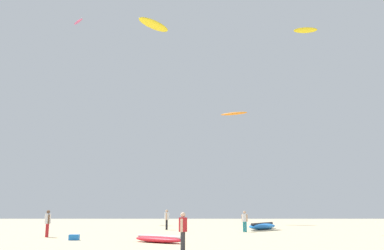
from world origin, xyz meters
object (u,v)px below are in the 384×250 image
(kite_grounded_mid, at_px, (264,226))
(kite_aloft_2, at_px, (80,22))
(kite_aloft_1, at_px, (155,25))
(person_midground, at_px, (246,220))
(person_foreground, at_px, (185,228))
(kite_aloft_4, at_px, (307,30))
(person_left, at_px, (168,218))
(kite_aloft_0, at_px, (235,114))
(person_right, at_px, (49,221))
(cooler_box, at_px, (76,237))
(kite_grounded_near, at_px, (160,239))

(kite_grounded_mid, distance_m, kite_aloft_2, 39.30)
(kite_aloft_1, bearing_deg, person_midground, -49.62)
(kite_aloft_1, bearing_deg, person_foreground, -81.00)
(kite_aloft_4, bearing_deg, person_left, -140.50)
(kite_grounded_mid, height_order, kite_aloft_2, kite_aloft_2)
(person_foreground, bearing_deg, kite_grounded_mid, 85.12)
(person_midground, distance_m, kite_aloft_0, 21.74)
(person_foreground, xyz_separation_m, kite_aloft_2, (-15.68, 36.04, 26.74))
(person_left, xyz_separation_m, kite_grounded_mid, (8.35, 0.81, -0.71))
(kite_aloft_2, height_order, kite_aloft_4, kite_aloft_2)
(kite_aloft_0, xyz_separation_m, kite_aloft_2, (-21.34, 3.86, 14.24))
(kite_grounded_mid, distance_m, kite_aloft_1, 24.46)
(person_left, distance_m, kite_grounded_mid, 8.42)
(person_right, bearing_deg, cooler_box, -78.52)
(person_left, xyz_separation_m, person_right, (-7.07, -9.31, 0.00))
(person_right, height_order, cooler_box, person_right)
(kite_aloft_2, bearing_deg, kite_grounded_mid, -37.80)
(person_left, distance_m, cooler_box, 12.69)
(kite_grounded_mid, relative_size, cooler_box, 8.61)
(kite_grounded_near, relative_size, kite_aloft_2, 1.34)
(kite_aloft_4, bearing_deg, kite_grounded_mid, -123.16)
(kite_grounded_mid, bearing_deg, kite_aloft_2, 142.20)
(person_foreground, height_order, kite_aloft_2, kite_aloft_2)
(kite_aloft_0, bearing_deg, kite_aloft_1, -140.09)
(person_right, xyz_separation_m, kite_aloft_1, (5.01, 15.57, 20.74))
(kite_aloft_0, bearing_deg, kite_aloft_4, -1.49)
(cooler_box, bearing_deg, person_foreground, -43.96)
(kite_aloft_1, height_order, kite_aloft_2, kite_aloft_2)
(person_right, height_order, kite_aloft_0, kite_aloft_0)
(person_right, relative_size, kite_grounded_mid, 0.35)
(person_foreground, xyz_separation_m, kite_aloft_0, (5.66, 32.19, 12.50))
(person_left, relative_size, cooler_box, 3.03)
(cooler_box, bearing_deg, kite_aloft_2, 107.22)
(person_midground, relative_size, kite_aloft_1, 0.38)
(person_right, distance_m, kite_aloft_1, 26.42)
(person_midground, bearing_deg, cooler_box, 165.14)
(person_midground, bearing_deg, kite_aloft_0, 34.27)
(person_left, bearing_deg, kite_aloft_0, -113.27)
(person_left, distance_m, kite_aloft_4, 32.20)
(person_right, height_order, kite_aloft_1, kite_aloft_1)
(kite_grounded_mid, xyz_separation_m, kite_aloft_4, (8.59, 13.15, 24.27))
(kite_grounded_near, bearing_deg, person_left, 91.62)
(kite_aloft_1, height_order, kite_aloft_4, kite_aloft_4)
(kite_grounded_near, bearing_deg, person_midground, 59.55)
(person_foreground, height_order, kite_grounded_near, person_foreground)
(person_foreground, xyz_separation_m, person_left, (-1.78, 17.97, 0.03))
(kite_aloft_1, bearing_deg, person_right, -107.84)
(kite_aloft_1, bearing_deg, kite_grounded_near, -82.97)
(cooler_box, distance_m, kite_aloft_4, 41.51)
(cooler_box, bearing_deg, kite_aloft_0, 65.06)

